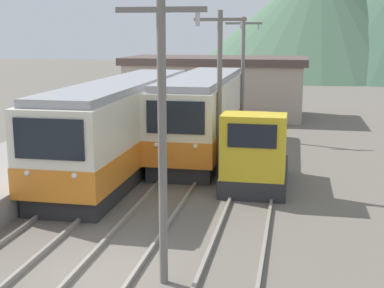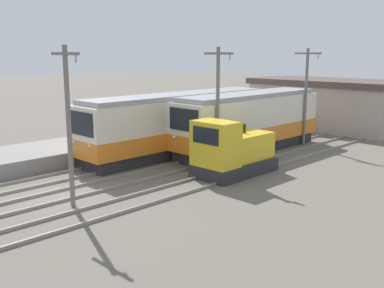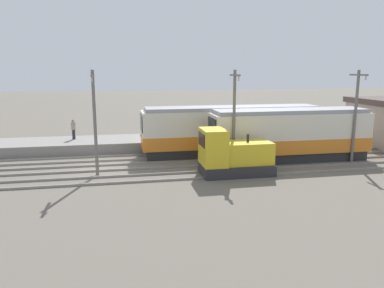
{
  "view_description": "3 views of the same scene",
  "coord_description": "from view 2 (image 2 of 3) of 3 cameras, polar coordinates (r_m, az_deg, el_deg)",
  "views": [
    {
      "loc": [
        4.6,
        -11.45,
        5.82
      ],
      "look_at": [
        1.02,
        6.94,
        1.9
      ],
      "focal_mm": 50.0,
      "sensor_mm": 36.0,
      "label": 1
    },
    {
      "loc": [
        17.96,
        -9.24,
        6.33
      ],
      "look_at": [
        1.34,
        7.42,
        1.54
      ],
      "focal_mm": 42.0,
      "sensor_mm": 36.0,
      "label": 2
    },
    {
      "loc": [
        25.65,
        1.46,
        6.62
      ],
      "look_at": [
        0.91,
        6.32,
        1.64
      ],
      "focal_mm": 35.0,
      "sensor_mm": 36.0,
      "label": 3
    }
  ],
  "objects": [
    {
      "name": "track_center",
      "position": [
        20.97,
        -16.85,
        -6.38
      ],
      "size": [
        1.54,
        60.0,
        0.14
      ],
      "color": "gray",
      "rests_on": "ground"
    },
    {
      "name": "commuter_train_center",
      "position": [
        29.48,
        7.28,
        2.5
      ],
      "size": [
        2.84,
        11.99,
        3.82
      ],
      "color": "#28282B",
      "rests_on": "ground"
    },
    {
      "name": "catenary_mast_near",
      "position": [
        18.87,
        -15.39,
        2.89
      ],
      "size": [
        2.0,
        0.2,
        6.65
      ],
      "color": "slate",
      "rests_on": "ground"
    },
    {
      "name": "track_right",
      "position": [
        18.5,
        -12.37,
        -8.56
      ],
      "size": [
        1.54,
        60.0,
        0.14
      ],
      "color": "gray",
      "rests_on": "ground"
    },
    {
      "name": "catenary_mast_far",
      "position": [
        31.93,
        14.27,
        6.32
      ],
      "size": [
        2.0,
        0.2,
        6.65
      ],
      "color": "slate",
      "rests_on": "ground"
    },
    {
      "name": "ground_plane",
      "position": [
        21.16,
        -17.1,
        -6.43
      ],
      "size": [
        200.0,
        200.0,
        0.0
      ],
      "primitive_type": "plane",
      "color": "#665E54"
    },
    {
      "name": "track_left",
      "position": [
        23.39,
        -20.14,
        -4.75
      ],
      "size": [
        1.54,
        60.0,
        0.14
      ],
      "color": "gray",
      "rests_on": "ground"
    },
    {
      "name": "shunting_locomotive",
      "position": [
        23.66,
        5.11,
        -1.05
      ],
      "size": [
        2.4,
        4.63,
        3.0
      ],
      "color": "#28282B",
      "rests_on": "ground"
    },
    {
      "name": "catenary_mast_mid",
      "position": [
        24.61,
        3.3,
        5.21
      ],
      "size": [
        2.0,
        0.2,
        6.65
      ],
      "color": "slate",
      "rests_on": "ground"
    },
    {
      "name": "station_building",
      "position": [
        40.21,
        16.7,
        4.97
      ],
      "size": [
        12.6,
        6.3,
        4.14
      ],
      "color": "#AD9E8E",
      "rests_on": "ground"
    },
    {
      "name": "commuter_train_left",
      "position": [
        28.71,
        -1.54,
        2.36
      ],
      "size": [
        2.84,
        14.46,
        3.82
      ],
      "color": "#28282B",
      "rests_on": "ground"
    }
  ]
}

